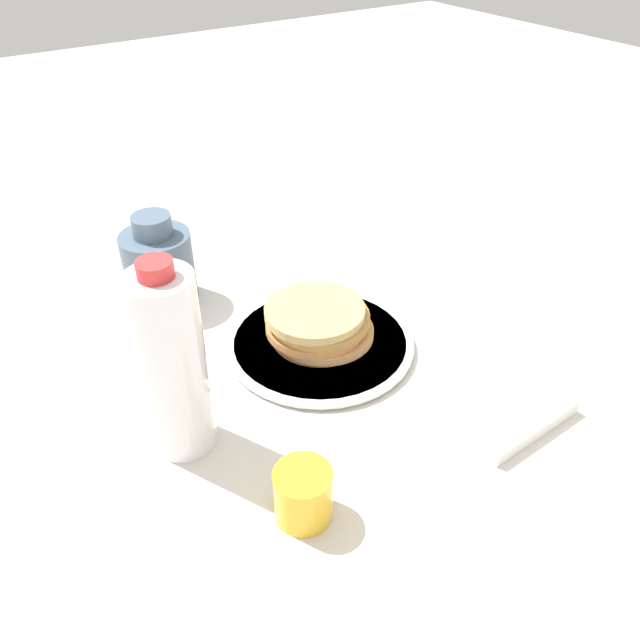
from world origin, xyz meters
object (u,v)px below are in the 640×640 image
object	(u,v)px
cream_jug	(159,264)
water_bottle_near	(173,365)
juice_glass	(303,494)
pancake_stack	(319,324)
plate	(320,343)

from	to	relation	value
cream_jug	water_bottle_near	bearing A→B (deg)	72.26
cream_jug	water_bottle_near	distance (m)	0.32
juice_glass	cream_jug	distance (m)	0.47
pancake_stack	water_bottle_near	distance (m)	0.25
plate	pancake_stack	world-z (taller)	pancake_stack
juice_glass	water_bottle_near	bearing A→B (deg)	-69.94
pancake_stack	plate	bearing A→B (deg)	146.56
plate	cream_jug	bearing A→B (deg)	-60.23
pancake_stack	water_bottle_near	xyz separation A→B (m)	(0.23, 0.06, 0.08)
plate	cream_jug	size ratio (longest dim) A/B	1.85
water_bottle_near	plate	bearing A→B (deg)	-165.66
pancake_stack	cream_jug	xyz separation A→B (m)	(0.14, -0.24, 0.02)
pancake_stack	water_bottle_near	size ratio (longest dim) A/B	0.61
pancake_stack	water_bottle_near	bearing A→B (deg)	14.66
plate	water_bottle_near	bearing A→B (deg)	14.34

